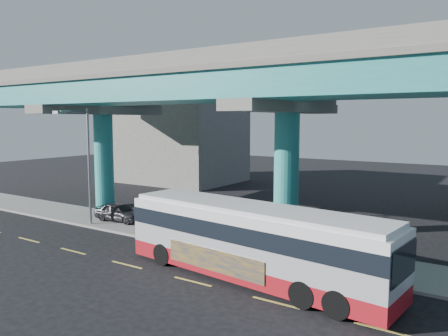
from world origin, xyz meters
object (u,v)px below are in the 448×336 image
Objects in this scene: street_lamp at (82,150)px; stop_sign at (379,241)px; parked_car at (120,212)px; transit_bus at (253,239)px.

street_lamp reaches higher than stop_sign.
stop_sign is at bearing -98.82° from parked_car.
transit_bus is 5.41m from stop_sign.
parked_car is at bearing 64.39° from street_lamp.
street_lamp reaches higher than parked_car.
street_lamp is at bearing 177.91° from transit_bus.
parked_car is 1.63× the size of stop_sign.
transit_bus is at bearing -154.60° from stop_sign.
transit_bus is 3.47× the size of parked_car.
parked_car is 0.50× the size of street_lamp.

